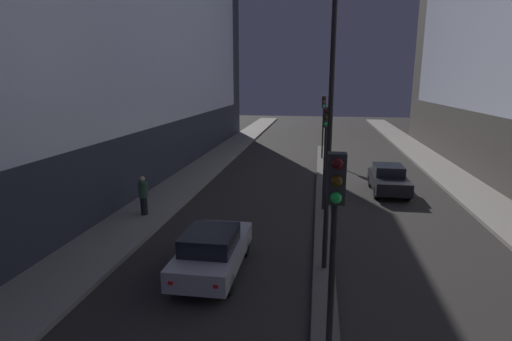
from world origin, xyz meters
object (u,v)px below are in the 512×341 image
Objects in this scene: traffic_light_far at (323,113)px; street_lamp at (332,67)px; pedestrian_on_left_sidewalk at (143,195)px; traffic_light_mid at (326,136)px; car_left_lane at (212,250)px; car_right_lane at (388,179)px; traffic_light_near at (334,225)px.

traffic_light_far is 19.22m from street_lamp.
street_lamp is at bearing -26.35° from pedestrian_on_left_sidewalk.
traffic_light_mid is at bearing 14.66° from pedestrian_on_left_sidewalk.
street_lamp is (0.00, -6.08, 2.88)m from traffic_light_mid.
traffic_light_mid is at bearing -90.00° from traffic_light_far.
traffic_light_far is 20.16m from car_left_lane.
car_left_lane is 2.43× the size of pedestrian_on_left_sidewalk.
street_lamp is at bearing -90.00° from traffic_light_mid.
traffic_light_mid is at bearing -132.09° from car_right_lane.
street_lamp is 5.30× the size of pedestrian_on_left_sidewalk.
traffic_light_near is 1.00× the size of traffic_light_far.
car_left_lane reaches higher than car_right_lane.
traffic_light_near is 0.51× the size of street_lamp.
car_left_lane is at bearing -118.25° from traffic_light_mid.
traffic_light_mid is 1.00× the size of traffic_light_far.
traffic_light_far reaches higher than car_left_lane.
traffic_light_far is at bearing 90.00° from traffic_light_near.
traffic_light_near and traffic_light_mid have the same top height.
traffic_light_far is at bearing 90.00° from traffic_light_mid.
traffic_light_near is at bearing -90.00° from traffic_light_mid.
traffic_light_near is 24.45m from traffic_light_far.
street_lamp is 6.83m from car_left_lane.
traffic_light_mid is at bearing 90.00° from traffic_light_near.
pedestrian_on_left_sidewalk is at bearing 130.43° from traffic_light_near.
traffic_light_far is 10.06m from car_right_lane.
traffic_light_near is at bearing -53.30° from car_left_lane.
traffic_light_near is 11.53m from traffic_light_mid.
traffic_light_near is at bearing -103.06° from car_right_lane.
traffic_light_mid is 0.51× the size of street_lamp.
traffic_light_near is 1.00× the size of traffic_light_mid.
street_lamp reaches higher than traffic_light_far.
car_right_lane is (3.60, 3.99, -2.89)m from traffic_light_mid.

